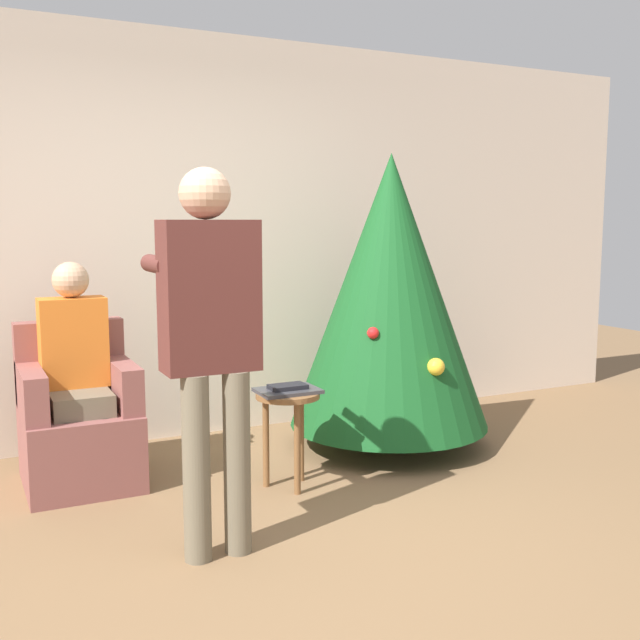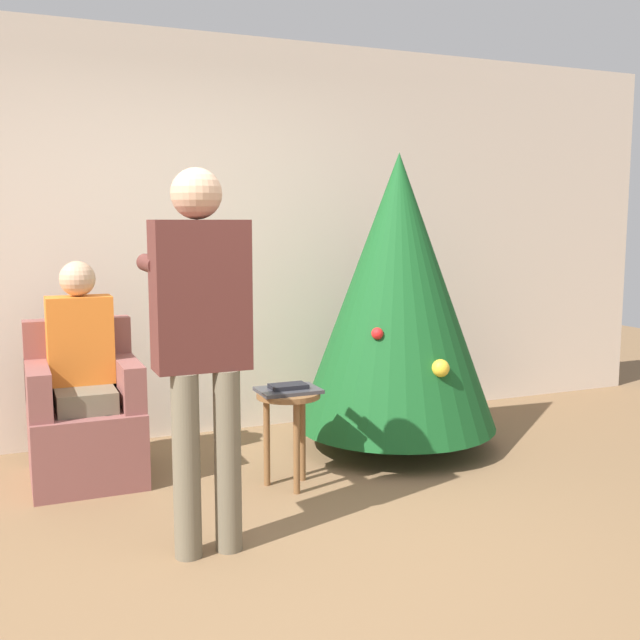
{
  "view_description": "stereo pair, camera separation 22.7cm",
  "coord_description": "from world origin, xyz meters",
  "px_view_note": "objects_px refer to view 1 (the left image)",
  "views": [
    {
      "loc": [
        -1.23,
        -2.7,
        1.47
      ],
      "look_at": [
        0.52,
        0.85,
        0.94
      ],
      "focal_mm": 42.0,
      "sensor_mm": 36.0,
      "label": 1
    },
    {
      "loc": [
        -1.02,
        -2.79,
        1.47
      ],
      "look_at": [
        0.52,
        0.85,
        0.94
      ],
      "focal_mm": 42.0,
      "sensor_mm": 36.0,
      "label": 2
    }
  ],
  "objects_px": {
    "armchair": "(78,424)",
    "person_seated": "(76,364)",
    "person_standing": "(210,326)",
    "side_stool": "(288,412)",
    "christmas_tree": "(390,291)"
  },
  "relations": [
    {
      "from": "armchair",
      "to": "person_standing",
      "type": "bearing_deg",
      "value": -71.66
    },
    {
      "from": "person_seated",
      "to": "side_stool",
      "type": "xyz_separation_m",
      "value": [
        1.02,
        -0.58,
        -0.25
      ]
    },
    {
      "from": "armchair",
      "to": "side_stool",
      "type": "bearing_deg",
      "value": -30.59
    },
    {
      "from": "person_standing",
      "to": "side_stool",
      "type": "height_order",
      "value": "person_standing"
    },
    {
      "from": "armchair",
      "to": "person_seated",
      "type": "distance_m",
      "value": 0.35
    },
    {
      "from": "person_standing",
      "to": "side_stool",
      "type": "bearing_deg",
      "value": 43.62
    },
    {
      "from": "armchair",
      "to": "person_seated",
      "type": "xyz_separation_m",
      "value": [
        0.0,
        -0.02,
        0.34
      ]
    },
    {
      "from": "christmas_tree",
      "to": "person_seated",
      "type": "bearing_deg",
      "value": 175.14
    },
    {
      "from": "side_stool",
      "to": "person_seated",
      "type": "bearing_deg",
      "value": 150.25
    },
    {
      "from": "christmas_tree",
      "to": "person_standing",
      "type": "xyz_separation_m",
      "value": [
        -1.53,
        -1.01,
        -0.0
      ]
    },
    {
      "from": "christmas_tree",
      "to": "side_stool",
      "type": "xyz_separation_m",
      "value": [
        -0.9,
        -0.42,
        -0.59
      ]
    },
    {
      "from": "christmas_tree",
      "to": "side_stool",
      "type": "bearing_deg",
      "value": -155.05
    },
    {
      "from": "side_stool",
      "to": "christmas_tree",
      "type": "bearing_deg",
      "value": 24.95
    },
    {
      "from": "person_seated",
      "to": "side_stool",
      "type": "height_order",
      "value": "person_seated"
    },
    {
      "from": "armchair",
      "to": "side_stool",
      "type": "height_order",
      "value": "armchair"
    }
  ]
}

